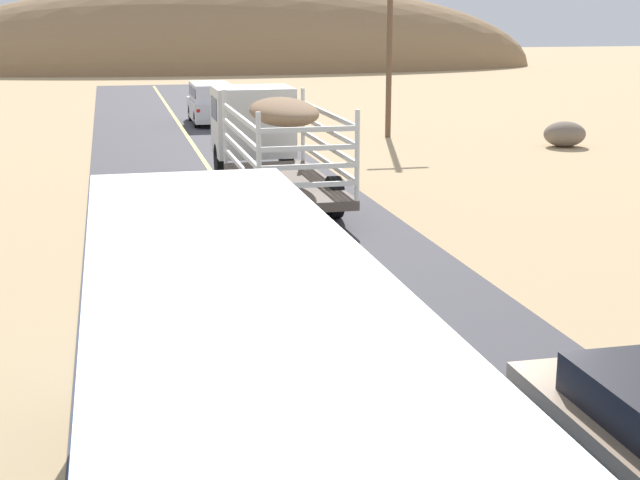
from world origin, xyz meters
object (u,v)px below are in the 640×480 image
at_px(livestock_truck, 264,130).
at_px(boulder_near_shoulder, 565,134).
at_px(bus, 240,435).
at_px(car_far, 211,101).
at_px(power_pole_mid, 389,43).

relative_size(livestock_truck, boulder_near_shoulder, 5.73).
bearing_deg(boulder_near_shoulder, bus, -122.62).
height_order(bus, boulder_near_shoulder, bus).
xyz_separation_m(livestock_truck, boulder_near_shoulder, (13.20, 6.12, -1.29)).
bearing_deg(boulder_near_shoulder, car_far, 140.40).
bearing_deg(car_far, power_pole_mid, -43.15).
xyz_separation_m(bus, boulder_near_shoulder, (16.80, 26.26, -1.24)).
bearing_deg(bus, power_pole_mid, 70.63).
bearing_deg(bus, car_far, 84.05).
distance_m(power_pole_mid, boulder_near_shoulder, 8.19).
distance_m(livestock_truck, boulder_near_shoulder, 14.61).
xyz_separation_m(bus, car_far, (3.85, 36.97, -0.66)).
xyz_separation_m(livestock_truck, car_far, (0.25, 16.83, -0.70)).
bearing_deg(livestock_truck, power_pole_mid, 55.53).
bearing_deg(car_far, boulder_near_shoulder, -39.60).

